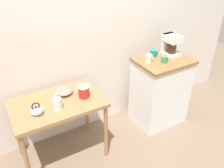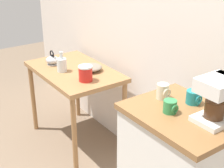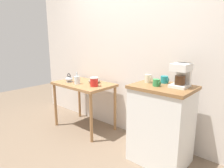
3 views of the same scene
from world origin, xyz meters
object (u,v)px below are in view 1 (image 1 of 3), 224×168
glass_carafe_vase (57,103)px  mug_dark_teal (154,53)px  mug_small_cream (149,58)px  canister_enamel (84,91)px  bowl_stoneware (64,91)px  teakettle (37,111)px  mug_tall_green (164,59)px  coffee_maker (171,44)px

glass_carafe_vase → mug_dark_teal: size_ratio=1.95×
mug_small_cream → canister_enamel: bearing=-177.0°
bowl_stoneware → teakettle: bearing=-148.0°
mug_tall_green → mug_dark_teal: mug_dark_teal is taller
coffee_maker → mug_dark_teal: size_ratio=2.73×
canister_enamel → mug_tall_green: 1.06m
bowl_stoneware → mug_dark_teal: bearing=-0.3°
bowl_stoneware → teakettle: (-0.35, -0.22, 0.01)m
mug_dark_teal → bowl_stoneware: bearing=179.7°
coffee_maker → canister_enamel: bearing=-175.2°
teakettle → mug_dark_teal: bearing=7.8°
bowl_stoneware → coffee_maker: 1.46m
teakettle → mug_dark_teal: size_ratio=1.57×
mug_tall_green → glass_carafe_vase: bearing=-179.3°
bowl_stoneware → mug_tall_green: mug_tall_green is taller
canister_enamel → mug_tall_green: (1.05, -0.05, 0.15)m
teakettle → mug_dark_teal: 1.58m
teakettle → mug_tall_green: bearing=0.5°
canister_enamel → mug_tall_green: bearing=-2.5°
mug_tall_green → mug_small_cream: bearing=150.2°
mug_dark_teal → mug_small_cream: size_ratio=0.96×
glass_carafe_vase → mug_small_cream: (1.20, 0.11, 0.16)m
mug_dark_teal → glass_carafe_vase: bearing=-170.9°
glass_carafe_vase → canister_enamel: bearing=11.3°
teakettle → mug_small_cream: size_ratio=1.51×
teakettle → glass_carafe_vase: size_ratio=0.80×
bowl_stoneware → mug_tall_green: size_ratio=2.22×
teakettle → coffee_maker: bearing=5.3°
bowl_stoneware → glass_carafe_vase: glass_carafe_vase is taller
bowl_stoneware → coffee_maker: size_ratio=0.74×
teakettle → mug_dark_teal: (1.56, 0.21, 0.17)m
glass_carafe_vase → mug_dark_teal: mug_dark_teal is taller
coffee_maker → mug_small_cream: size_ratio=2.63×
teakettle → glass_carafe_vase: (0.21, -0.00, 0.02)m
mug_tall_green → canister_enamel: bearing=177.5°
teakettle → mug_dark_teal: mug_dark_teal is taller
mug_tall_green → mug_small_cream: 0.19m
canister_enamel → glass_carafe_vase: bearing=-168.7°
mug_dark_teal → mug_small_cream: mug_small_cream is taller
canister_enamel → teakettle: bearing=-173.6°
bowl_stoneware → mug_small_cream: bearing=-6.3°
bowl_stoneware → mug_dark_teal: (1.21, -0.01, 0.19)m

